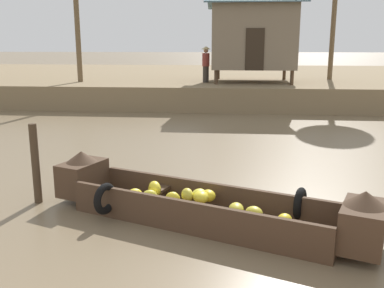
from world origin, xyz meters
name	(u,v)px	position (x,y,z in m)	size (l,w,h in m)	color
ground_plane	(202,148)	(0.00, 10.00, 0.00)	(300.00, 300.00, 0.00)	#726047
riverbank_strip	(220,81)	(0.00, 26.13, 0.53)	(160.00, 20.00, 1.05)	#7F6B4C
banana_boat	(200,204)	(0.31, 4.92, 0.31)	(5.33, 2.80, 0.91)	#473323
stilt_house_mid_left	(253,35)	(1.73, 19.36, 3.25)	(4.44, 3.82, 4.24)	#4C3826
vendor_person	(206,62)	(-0.45, 18.82, 1.98)	(0.44, 0.44, 1.66)	#332D28
mooring_post	(36,164)	(-2.68, 5.56, 0.72)	(0.14, 0.14, 1.45)	#423323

